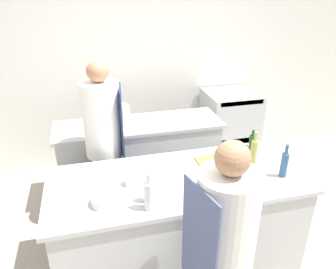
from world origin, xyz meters
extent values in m
plane|color=#A89E8E|center=(0.00, 0.00, 0.00)|extent=(16.00, 16.00, 0.00)
cube|color=silver|center=(0.00, 2.13, 1.40)|extent=(8.00, 0.06, 2.80)
cube|color=#B7BABC|center=(0.00, 0.00, 0.43)|extent=(2.10, 0.89, 0.86)
cube|color=#B7BABC|center=(0.00, 0.00, 0.88)|extent=(2.18, 0.93, 0.04)
cube|color=#B7BABC|center=(-0.13, 1.24, 0.43)|extent=(1.87, 0.59, 0.86)
cube|color=#B7BABC|center=(-0.13, 1.24, 0.88)|extent=(1.95, 0.62, 0.04)
cube|color=#B7BABC|center=(1.28, 1.75, 0.50)|extent=(0.71, 0.67, 1.01)
cube|color=black|center=(1.28, 1.42, 0.28)|extent=(0.57, 0.01, 0.35)
cube|color=black|center=(1.28, 1.42, 0.97)|extent=(0.61, 0.01, 0.06)
cylinder|color=silver|center=(0.09, -0.78, 1.08)|extent=(0.39, 0.39, 0.66)
cube|color=#4C567F|center=(-0.11, -0.82, 0.98)|extent=(0.10, 0.36, 0.77)
sphere|color=#9E7051|center=(0.09, -0.78, 1.51)|extent=(0.21, 0.21, 0.21)
cylinder|color=black|center=(-0.56, 0.76, 0.41)|extent=(0.31, 0.31, 0.82)
cylinder|color=white|center=(-0.56, 0.76, 1.19)|extent=(0.37, 0.37, 0.75)
cube|color=#19234C|center=(-0.37, 0.73, 1.08)|extent=(0.06, 0.35, 0.86)
sphere|color=#9E7051|center=(-0.56, 0.76, 1.67)|extent=(0.21, 0.21, 0.21)
cylinder|color=#2D5175|center=(0.87, -0.18, 1.01)|extent=(0.06, 0.06, 0.22)
cylinder|color=#2D5175|center=(0.87, -0.18, 1.16)|extent=(0.03, 0.03, 0.08)
cylinder|color=#B2A84C|center=(0.73, 0.08, 1.02)|extent=(0.06, 0.06, 0.22)
cylinder|color=#B2A84C|center=(0.73, 0.08, 1.17)|extent=(0.03, 0.03, 0.09)
cylinder|color=silver|center=(-0.32, -0.34, 1.01)|extent=(0.08, 0.08, 0.22)
cylinder|color=silver|center=(-0.32, -0.34, 1.17)|extent=(0.03, 0.03, 0.08)
cylinder|color=#5B2319|center=(-0.30, -0.25, 0.99)|extent=(0.07, 0.07, 0.17)
cylinder|color=#5B2319|center=(-0.30, -0.25, 1.11)|extent=(0.03, 0.03, 0.07)
cylinder|color=#19471E|center=(0.84, 0.32, 0.98)|extent=(0.06, 0.06, 0.15)
cylinder|color=#19471E|center=(0.84, 0.32, 1.09)|extent=(0.03, 0.03, 0.06)
cylinder|color=black|center=(0.58, -0.04, 1.00)|extent=(0.06, 0.06, 0.19)
cylinder|color=black|center=(0.58, -0.04, 1.13)|extent=(0.03, 0.03, 0.07)
cylinder|color=white|center=(0.12, -0.18, 0.93)|extent=(0.17, 0.17, 0.06)
cylinder|color=white|center=(-0.64, -0.20, 0.94)|extent=(0.19, 0.19, 0.07)
cylinder|color=white|center=(-0.40, 0.01, 0.95)|extent=(0.10, 0.10, 0.09)
cube|color=olive|center=(0.44, 0.20, 0.91)|extent=(0.40, 0.21, 0.01)
cylinder|color=#B7BABC|center=(-0.36, 1.28, 1.02)|extent=(0.27, 0.27, 0.22)
camera|label=1|loc=(-0.66, -2.25, 2.43)|focal=35.00mm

